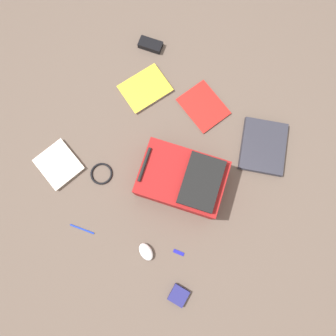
# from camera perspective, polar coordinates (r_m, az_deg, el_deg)

# --- Properties ---
(ground_plane) EXTENTS (3.78, 3.78, 0.00)m
(ground_plane) POSITION_cam_1_polar(r_m,az_deg,el_deg) (1.63, -0.69, 0.25)
(ground_plane) COLOR brown
(backpack) EXTENTS (0.43, 0.51, 0.20)m
(backpack) POSITION_cam_1_polar(r_m,az_deg,el_deg) (1.53, 2.94, -2.22)
(backpack) COLOR maroon
(backpack) RESTS_ON ground_plane
(laptop) EXTENTS (0.38, 0.35, 0.03)m
(laptop) POSITION_cam_1_polar(r_m,az_deg,el_deg) (1.72, 18.07, 4.03)
(laptop) COLOR #24242C
(laptop) RESTS_ON ground_plane
(book_comic) EXTENTS (0.24, 0.26, 0.02)m
(book_comic) POSITION_cam_1_polar(r_m,az_deg,el_deg) (1.72, -20.48, 0.65)
(book_comic) COLOR silver
(book_comic) RESTS_ON ground_plane
(book_blue) EXTENTS (0.31, 0.28, 0.02)m
(book_blue) POSITION_cam_1_polar(r_m,az_deg,el_deg) (1.77, -4.48, 15.16)
(book_blue) COLOR silver
(book_blue) RESTS_ON ground_plane
(book_red) EXTENTS (0.27, 0.30, 0.01)m
(book_red) POSITION_cam_1_polar(r_m,az_deg,el_deg) (1.74, 6.88, 11.81)
(book_red) COLOR silver
(book_red) RESTS_ON ground_plane
(computer_mouse) EXTENTS (0.09, 0.11, 0.04)m
(computer_mouse) POSITION_cam_1_polar(r_m,az_deg,el_deg) (1.59, -4.31, -15.96)
(computer_mouse) COLOR silver
(computer_mouse) RESTS_ON ground_plane
(cable_coil) EXTENTS (0.12, 0.12, 0.01)m
(cable_coil) POSITION_cam_1_polar(r_m,az_deg,el_deg) (1.65, -12.83, -1.09)
(cable_coil) COLOR black
(cable_coil) RESTS_ON ground_plane
(power_brick) EXTENTS (0.11, 0.15, 0.03)m
(power_brick) POSITION_cam_1_polar(r_m,az_deg,el_deg) (1.90, -3.43, 22.82)
(power_brick) COLOR black
(power_brick) RESTS_ON ground_plane
(pen_black) EXTENTS (0.05, 0.13, 0.01)m
(pen_black) POSITION_cam_1_polar(r_m,az_deg,el_deg) (1.65, -16.41, -11.34)
(pen_black) COLOR #1933B2
(pen_black) RESTS_ON ground_plane
(earbud_pouch) EXTENTS (0.10, 0.10, 0.03)m
(earbud_pouch) POSITION_cam_1_polar(r_m,az_deg,el_deg) (1.62, 2.09, -23.55)
(earbud_pouch) COLOR navy
(earbud_pouch) RESTS_ON ground_plane
(usb_stick) EXTENTS (0.03, 0.06, 0.01)m
(usb_stick) POSITION_cam_1_polar(r_m,az_deg,el_deg) (1.60, 2.09, -16.14)
(usb_stick) COLOR #191999
(usb_stick) RESTS_ON ground_plane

